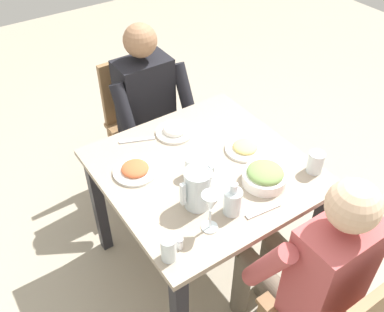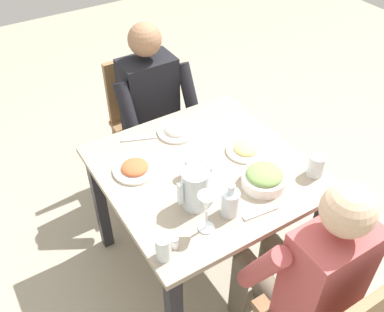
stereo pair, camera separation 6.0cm
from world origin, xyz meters
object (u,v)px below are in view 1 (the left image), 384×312
at_px(diner_far, 310,264).
at_px(salad_bowl, 265,176).
at_px(water_glass_by_pitcher, 191,167).
at_px(plate_fries, 245,148).
at_px(salt_shaker, 180,243).
at_px(water_glass_center, 316,162).
at_px(chair_near, 139,118).
at_px(plate_rice_curry, 135,170).
at_px(diner_near, 153,114).
at_px(water_glass_near_right, 169,249).
at_px(wine_glass, 211,204).
at_px(plate_yoghurt, 175,130).
at_px(water_pitcher, 198,188).
at_px(oil_carafe, 233,202).
at_px(dining_table, 204,185).

bearing_deg(diner_far, salad_bowl, -102.56).
bearing_deg(water_glass_by_pitcher, plate_fries, -179.62).
bearing_deg(salt_shaker, water_glass_center, -178.27).
relative_size(chair_near, plate_rice_curry, 4.19).
xyz_separation_m(diner_near, salt_shaker, (0.44, 0.98, 0.12)).
height_order(water_glass_near_right, wine_glass, wine_glass).
height_order(diner_near, plate_rice_curry, diner_near).
bearing_deg(water_glass_center, water_glass_by_pitcher, -30.95).
distance_m(diner_far, salad_bowl, 0.43).
bearing_deg(water_glass_near_right, plate_yoghurt, -123.76).
relative_size(water_pitcher, water_glass_by_pitcher, 1.88).
distance_m(chair_near, plate_fries, 0.91).
distance_m(water_pitcher, salad_bowl, 0.34).
xyz_separation_m(water_glass_near_right, salt_shaker, (-0.06, -0.02, -0.03)).
xyz_separation_m(chair_near, salad_bowl, (-0.09, 1.09, 0.29)).
distance_m(diner_far, oil_carafe, 0.40).
xyz_separation_m(chair_near, salt_shaker, (0.44, 1.18, 0.27)).
relative_size(water_pitcher, water_glass_center, 1.77).
distance_m(water_glass_by_pitcher, wine_glass, 0.34).
xyz_separation_m(chair_near, diner_near, (-0.00, 0.21, 0.15)).
distance_m(diner_far, water_pitcher, 0.56).
xyz_separation_m(dining_table, plate_rice_curry, (0.29, -0.16, 0.14)).
bearing_deg(plate_fries, diner_near, -75.91).
distance_m(chair_near, diner_far, 1.50).
bearing_deg(diner_near, water_glass_center, 109.52).
bearing_deg(salad_bowl, wine_glass, 12.21).
distance_m(salad_bowl, plate_rice_curry, 0.61).
bearing_deg(salad_bowl, chair_near, -85.34).
bearing_deg(diner_near, oil_carafe, 81.17).
relative_size(diner_near, water_glass_by_pitcher, 11.76).
bearing_deg(chair_near, plate_yoghurt, 83.95).
distance_m(wine_glass, oil_carafe, 0.16).
bearing_deg(salad_bowl, oil_carafe, 14.25).
distance_m(chair_near, salt_shaker, 1.29).
height_order(diner_near, oil_carafe, diner_near).
height_order(salad_bowl, water_glass_by_pitcher, water_glass_by_pitcher).
bearing_deg(wine_glass, water_glass_center, -179.35).
bearing_deg(chair_near, diner_far, 89.96).
bearing_deg(wine_glass, diner_far, 130.64).
xyz_separation_m(diner_far, salad_bowl, (-0.09, -0.40, 0.14)).
bearing_deg(plate_yoghurt, plate_rice_curry, 25.59).
height_order(water_glass_by_pitcher, water_glass_near_right, water_glass_near_right).
bearing_deg(plate_rice_curry, water_glass_near_right, 76.22).
distance_m(water_glass_near_right, water_glass_center, 0.84).
height_order(diner_near, salad_bowl, diner_near).
bearing_deg(salt_shaker, dining_table, -136.77).
bearing_deg(diner_near, water_glass_by_pitcher, 75.99).
xyz_separation_m(diner_near, plate_yoghurt, (0.06, 0.34, 0.12)).
distance_m(chair_near, water_glass_center, 1.24).
xyz_separation_m(salad_bowl, wine_glass, (0.37, 0.08, 0.10)).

